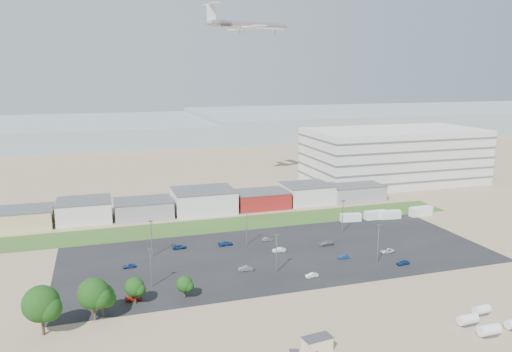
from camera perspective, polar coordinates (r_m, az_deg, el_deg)
name	(u,v)px	position (r m, az deg, el deg)	size (l,w,h in m)	color
ground	(288,284)	(124.20, 3.67, -12.20)	(700.00, 700.00, 0.00)	#91765C
parking_lot	(279,254)	(143.17, 2.62, -8.89)	(120.00, 50.00, 0.01)	black
grass_strip	(233,224)	(170.66, -2.69, -5.48)	(160.00, 16.00, 0.02)	#385520
hills_backdrop	(198,128)	(431.01, -6.63, 5.43)	(700.00, 200.00, 9.00)	gray
building_row	(174,203)	(184.29, -9.36, -3.05)	(170.00, 20.00, 8.00)	silver
parking_garage	(394,156)	(243.03, 15.46, 2.27)	(80.00, 40.00, 25.00)	silver
portable_shed	(317,344)	(97.30, 7.01, -18.51)	(5.50, 2.85, 2.77)	beige
storage_tank_nw	(468,319)	(113.59, 23.04, -14.85)	(4.10, 2.05, 2.46)	silver
storage_tank_ne	(481,310)	(119.16, 24.36, -13.76)	(3.69, 1.85, 2.21)	silver
storage_tank_sw	(489,330)	(110.97, 25.09, -15.65)	(4.28, 2.14, 2.57)	silver
box_trailer_a	(351,217)	(176.21, 10.77, -4.67)	(7.20, 2.25, 2.70)	silver
box_trailer_b	(375,215)	(180.68, 13.48, -4.35)	(7.83, 2.45, 2.94)	silver
box_trailer_c	(390,215)	(182.46, 15.06, -4.28)	(7.63, 2.38, 2.86)	silver
box_trailer_d	(421,211)	(189.31, 18.32, -3.84)	(8.67, 2.71, 3.25)	silver
tree_far_left	(41,308)	(107.95, -23.32, -13.65)	(7.65, 7.65, 11.47)	black
tree_left	(94,297)	(110.35, -18.07, -12.98)	(6.96, 6.96, 10.44)	black
tree_mid	(102,298)	(111.72, -17.18, -13.22)	(5.53, 5.53, 8.29)	black
tree_right	(135,289)	(115.89, -13.70, -12.44)	(4.67, 4.67, 7.00)	black
tree_near	(185,286)	(116.64, -8.17, -12.32)	(4.01, 4.01, 6.02)	black
lightpole_front_l	(151,268)	(123.10, -11.91, -10.25)	(1.13, 0.47, 9.56)	slate
lightpole_front_m	(276,254)	(128.94, 2.34, -8.85)	(1.19, 0.50, 10.11)	slate
lightpole_front_r	(378,243)	(139.82, 13.78, -7.47)	(1.23, 0.51, 10.42)	slate
lightpole_back_l	(152,239)	(142.71, -11.85, -7.01)	(1.21, 0.51, 10.31)	slate
lightpole_back_m	(247,229)	(148.85, -1.07, -6.04)	(1.18, 0.49, 9.99)	slate
lightpole_back_r	(343,217)	(162.10, 9.87, -4.61)	(1.26, 0.52, 10.67)	slate
airliner	(248,25)	(217.69, -0.95, 16.83)	(41.40, 28.23, 12.23)	silver
parked_car_0	(387,251)	(148.52, 14.76, -8.27)	(1.90, 4.13, 1.15)	silver
parked_car_1	(343,257)	(141.47, 9.95, -9.08)	(1.14, 3.28, 1.08)	navy
parked_car_2	(403,262)	(140.81, 16.44, -9.46)	(1.49, 3.71, 1.26)	navy
parked_car_4	(246,268)	(131.36, -1.18, -10.51)	(1.38, 3.97, 1.31)	#595B5E
parked_car_5	(129,266)	(137.24, -14.29, -9.93)	(1.33, 3.30, 1.12)	navy
parked_car_6	(226,243)	(149.79, -3.51, -7.70)	(1.77, 4.36, 1.26)	navy
parked_car_7	(279,250)	(144.47, 2.65, -8.43)	(1.37, 3.92, 1.29)	silver
parked_car_9	(179,247)	(148.58, -8.76, -8.01)	(1.89, 4.10, 1.14)	navy
parked_car_10	(134,298)	(118.60, -13.81, -13.43)	(1.55, 3.80, 1.10)	maroon
parked_car_11	(268,239)	(153.53, 1.33, -7.23)	(1.16, 3.34, 1.10)	#595B5E
parked_car_12	(326,243)	(151.02, 8.02, -7.63)	(1.81, 4.45, 1.29)	#A5A5AA
parked_car_13	(312,275)	(128.21, 6.40, -11.20)	(1.18, 3.38, 1.11)	silver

